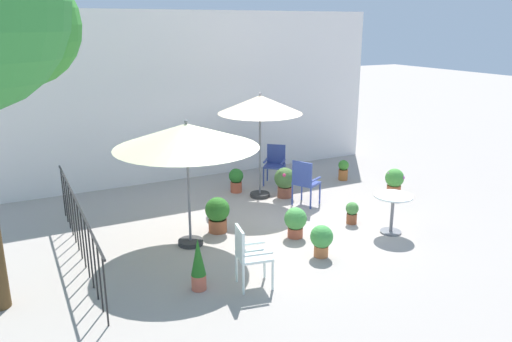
{
  "coord_description": "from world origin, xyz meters",
  "views": [
    {
      "loc": [
        -4.37,
        -8.05,
        3.73
      ],
      "look_at": [
        0.0,
        0.56,
        0.9
      ],
      "focal_mm": 35.25,
      "sensor_mm": 36.0,
      "label": 1
    }
  ],
  "objects_px": {
    "patio_umbrella_1": "(260,106)",
    "potted_plant_2": "(352,212)",
    "cafe_table_0": "(393,207)",
    "potted_plant_7": "(322,239)",
    "patio_chair_1": "(249,253)",
    "potted_plant_6": "(217,213)",
    "potted_plant_0": "(394,181)",
    "potted_plant_4": "(236,179)",
    "potted_plant_5": "(285,181)",
    "patio_chair_0": "(275,162)",
    "potted_plant_3": "(343,169)",
    "patio_umbrella_0": "(186,136)",
    "potted_plant_1": "(295,221)",
    "potted_plant_8": "(198,264)"
  },
  "relations": [
    {
      "from": "patio_umbrella_1",
      "to": "potted_plant_2",
      "type": "relative_size",
      "value": 5.4
    },
    {
      "from": "cafe_table_0",
      "to": "potted_plant_7",
      "type": "height_order",
      "value": "cafe_table_0"
    },
    {
      "from": "patio_chair_1",
      "to": "potted_plant_6",
      "type": "relative_size",
      "value": 1.42
    },
    {
      "from": "potted_plant_0",
      "to": "potted_plant_6",
      "type": "distance_m",
      "value": 4.34
    },
    {
      "from": "potted_plant_4",
      "to": "potted_plant_5",
      "type": "xyz_separation_m",
      "value": [
        0.82,
        -0.81,
        0.08
      ]
    },
    {
      "from": "patio_chair_0",
      "to": "potted_plant_5",
      "type": "xyz_separation_m",
      "value": [
        -0.3,
        -1.0,
        -0.15
      ]
    },
    {
      "from": "potted_plant_0",
      "to": "potted_plant_3",
      "type": "height_order",
      "value": "potted_plant_0"
    },
    {
      "from": "cafe_table_0",
      "to": "potted_plant_4",
      "type": "xyz_separation_m",
      "value": [
        -1.58,
        3.45,
        -0.21
      ]
    },
    {
      "from": "patio_umbrella_1",
      "to": "cafe_table_0",
      "type": "bearing_deg",
      "value": -67.02
    },
    {
      "from": "cafe_table_0",
      "to": "potted_plant_5",
      "type": "xyz_separation_m",
      "value": [
        -0.76,
        2.63,
        -0.13
      ]
    },
    {
      "from": "patio_chair_0",
      "to": "potted_plant_7",
      "type": "bearing_deg",
      "value": -108.04
    },
    {
      "from": "patio_chair_1",
      "to": "potted_plant_3",
      "type": "bearing_deg",
      "value": 39.91
    },
    {
      "from": "cafe_table_0",
      "to": "patio_chair_0",
      "type": "bearing_deg",
      "value": 97.17
    },
    {
      "from": "patio_umbrella_0",
      "to": "potted_plant_1",
      "type": "bearing_deg",
      "value": -17.05
    },
    {
      "from": "potted_plant_6",
      "to": "potted_plant_8",
      "type": "bearing_deg",
      "value": -120.11
    },
    {
      "from": "patio_umbrella_0",
      "to": "potted_plant_6",
      "type": "distance_m",
      "value": 1.74
    },
    {
      "from": "patio_umbrella_0",
      "to": "potted_plant_4",
      "type": "xyz_separation_m",
      "value": [
        1.92,
        2.25,
        -1.64
      ]
    },
    {
      "from": "patio_chair_0",
      "to": "potted_plant_5",
      "type": "relative_size",
      "value": 1.38
    },
    {
      "from": "patio_umbrella_1",
      "to": "potted_plant_4",
      "type": "bearing_deg",
      "value": 122.84
    },
    {
      "from": "potted_plant_4",
      "to": "potted_plant_6",
      "type": "relative_size",
      "value": 0.83
    },
    {
      "from": "potted_plant_0",
      "to": "potted_plant_3",
      "type": "distance_m",
      "value": 1.52
    },
    {
      "from": "potted_plant_1",
      "to": "potted_plant_8",
      "type": "xyz_separation_m",
      "value": [
        -2.23,
        -0.98,
        0.09
      ]
    },
    {
      "from": "potted_plant_5",
      "to": "cafe_table_0",
      "type": "bearing_deg",
      "value": -73.95
    },
    {
      "from": "cafe_table_0",
      "to": "potted_plant_2",
      "type": "xyz_separation_m",
      "value": [
        -0.37,
        0.7,
        -0.27
      ]
    },
    {
      "from": "patio_umbrella_1",
      "to": "potted_plant_8",
      "type": "relative_size",
      "value": 2.92
    },
    {
      "from": "potted_plant_0",
      "to": "potted_plant_4",
      "type": "height_order",
      "value": "potted_plant_0"
    },
    {
      "from": "potted_plant_5",
      "to": "potted_plant_6",
      "type": "xyz_separation_m",
      "value": [
        -2.09,
        -1.13,
        -0.02
      ]
    },
    {
      "from": "potted_plant_0",
      "to": "potted_plant_6",
      "type": "xyz_separation_m",
      "value": [
        -4.34,
        -0.1,
        0.02
      ]
    },
    {
      "from": "potted_plant_7",
      "to": "patio_umbrella_1",
      "type": "bearing_deg",
      "value": 81.37
    },
    {
      "from": "patio_umbrella_1",
      "to": "potted_plant_7",
      "type": "relative_size",
      "value": 4.3
    },
    {
      "from": "patio_umbrella_1",
      "to": "potted_plant_5",
      "type": "xyz_separation_m",
      "value": [
        0.48,
        -0.29,
        -1.67
      ]
    },
    {
      "from": "potted_plant_2",
      "to": "patio_chair_1",
      "type": "bearing_deg",
      "value": -155.58
    },
    {
      "from": "patio_chair_0",
      "to": "patio_chair_1",
      "type": "height_order",
      "value": "patio_chair_1"
    },
    {
      "from": "potted_plant_8",
      "to": "patio_chair_0",
      "type": "bearing_deg",
      "value": 48.87
    },
    {
      "from": "patio_chair_0",
      "to": "patio_umbrella_1",
      "type": "bearing_deg",
      "value": -137.65
    },
    {
      "from": "patio_umbrella_1",
      "to": "patio_chair_1",
      "type": "height_order",
      "value": "patio_umbrella_1"
    },
    {
      "from": "potted_plant_8",
      "to": "patio_chair_1",
      "type": "bearing_deg",
      "value": -21.11
    },
    {
      "from": "patio_umbrella_1",
      "to": "potted_plant_3",
      "type": "bearing_deg",
      "value": 4.28
    },
    {
      "from": "patio_chair_0",
      "to": "potted_plant_5",
      "type": "height_order",
      "value": "patio_chair_0"
    },
    {
      "from": "potted_plant_2",
      "to": "potted_plant_0",
      "type": "bearing_deg",
      "value": 26.06
    },
    {
      "from": "patio_umbrella_1",
      "to": "patio_umbrella_0",
      "type": "bearing_deg",
      "value": -142.7
    },
    {
      "from": "patio_chair_0",
      "to": "potted_plant_1",
      "type": "xyz_separation_m",
      "value": [
        -1.23,
        -2.99,
        -0.23
      ]
    },
    {
      "from": "potted_plant_1",
      "to": "potted_plant_3",
      "type": "distance_m",
      "value": 3.79
    },
    {
      "from": "potted_plant_2",
      "to": "potted_plant_8",
      "type": "relative_size",
      "value": 0.54
    },
    {
      "from": "potted_plant_6",
      "to": "potted_plant_3",
      "type": "bearing_deg",
      "value": 21.54
    },
    {
      "from": "potted_plant_3",
      "to": "potted_plant_6",
      "type": "xyz_separation_m",
      "value": [
        -4.04,
        -1.59,
        0.1
      ]
    },
    {
      "from": "patio_chair_1",
      "to": "potted_plant_0",
      "type": "distance_m",
      "value": 5.22
    },
    {
      "from": "potted_plant_0",
      "to": "potted_plant_8",
      "type": "relative_size",
      "value": 0.78
    },
    {
      "from": "potted_plant_3",
      "to": "potted_plant_5",
      "type": "distance_m",
      "value": 2.0
    },
    {
      "from": "potted_plant_1",
      "to": "potted_plant_7",
      "type": "height_order",
      "value": "potted_plant_1"
    }
  ]
}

